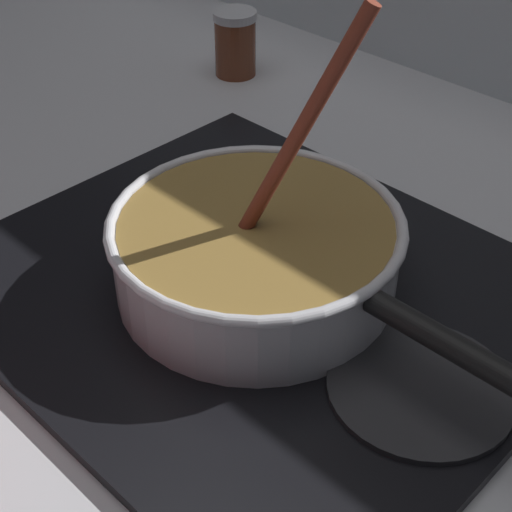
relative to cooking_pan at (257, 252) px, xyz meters
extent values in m
cube|color=black|center=(0.00, 0.00, -0.05)|extent=(0.56, 0.48, 0.01)
torus|color=#592D0C|center=(0.00, 0.00, -0.04)|extent=(0.17, 0.17, 0.01)
cylinder|color=#262628|center=(0.19, 0.00, -0.04)|extent=(0.16, 0.16, 0.01)
cylinder|color=silver|center=(0.00, 0.00, -0.01)|extent=(0.27, 0.27, 0.08)
cylinder|color=olive|center=(0.00, 0.00, 0.00)|extent=(0.26, 0.26, 0.07)
torus|color=silver|center=(0.00, 0.00, 0.03)|extent=(0.28, 0.28, 0.01)
cylinder|color=black|center=(0.21, 0.00, 0.02)|extent=(0.16, 0.02, 0.02)
cylinder|color=#EDD88C|center=(-0.02, 0.06, 0.02)|extent=(0.03, 0.03, 0.01)
cylinder|color=beige|center=(0.10, 0.03, 0.02)|extent=(0.03, 0.03, 0.01)
cylinder|color=beige|center=(0.09, -0.05, 0.02)|extent=(0.03, 0.03, 0.01)
cylinder|color=#EDD88C|center=(0.03, -0.10, 0.02)|extent=(0.03, 0.03, 0.01)
cylinder|color=#E5CC7A|center=(-0.05, -0.06, 0.02)|extent=(0.04, 0.04, 0.01)
cylinder|color=beige|center=(0.01, 0.02, 0.02)|extent=(0.04, 0.04, 0.01)
cylinder|color=maroon|center=(0.03, 0.02, 0.13)|extent=(0.10, 0.09, 0.23)
cube|color=brown|center=(-0.01, -0.01, 0.02)|extent=(0.05, 0.05, 0.01)
cylinder|color=brown|center=(-0.39, 0.35, -0.01)|extent=(0.06, 0.06, 0.08)
cylinder|color=#B2B2B7|center=(-0.39, 0.35, 0.04)|extent=(0.06, 0.06, 0.01)
camera|label=1|loc=(0.41, -0.42, 0.44)|focal=54.62mm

